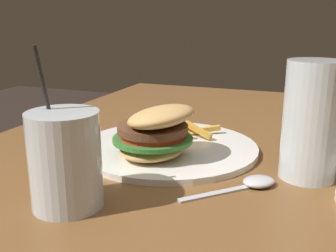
{
  "coord_description": "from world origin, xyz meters",
  "views": [
    {
      "loc": [
        0.52,
        0.08,
        0.97
      ],
      "look_at": [
        -0.09,
        -0.16,
        0.79
      ],
      "focal_mm": 42.0,
      "sensor_mm": 36.0,
      "label": 1
    }
  ],
  "objects_px": {
    "beer_glass": "(311,122)",
    "spoon": "(253,183)",
    "meal_plate_near": "(162,139)",
    "juice_glass": "(66,165)"
  },
  "relations": [
    {
      "from": "meal_plate_near",
      "to": "spoon",
      "type": "relative_size",
      "value": 2.6
    },
    {
      "from": "meal_plate_near",
      "to": "beer_glass",
      "type": "relative_size",
      "value": 1.84
    },
    {
      "from": "meal_plate_near",
      "to": "beer_glass",
      "type": "bearing_deg",
      "value": 86.97
    },
    {
      "from": "juice_glass",
      "to": "meal_plate_near",
      "type": "bearing_deg",
      "value": 169.22
    },
    {
      "from": "beer_glass",
      "to": "juice_glass",
      "type": "xyz_separation_m",
      "value": [
        0.2,
        -0.27,
        -0.03
      ]
    },
    {
      "from": "beer_glass",
      "to": "spoon",
      "type": "xyz_separation_m",
      "value": [
        0.06,
        -0.07,
        -0.08
      ]
    },
    {
      "from": "meal_plate_near",
      "to": "spoon",
      "type": "distance_m",
      "value": 0.18
    },
    {
      "from": "beer_glass",
      "to": "juice_glass",
      "type": "bearing_deg",
      "value": -53.57
    },
    {
      "from": "beer_glass",
      "to": "juice_glass",
      "type": "height_order",
      "value": "juice_glass"
    },
    {
      "from": "beer_glass",
      "to": "spoon",
      "type": "height_order",
      "value": "beer_glass"
    }
  ]
}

